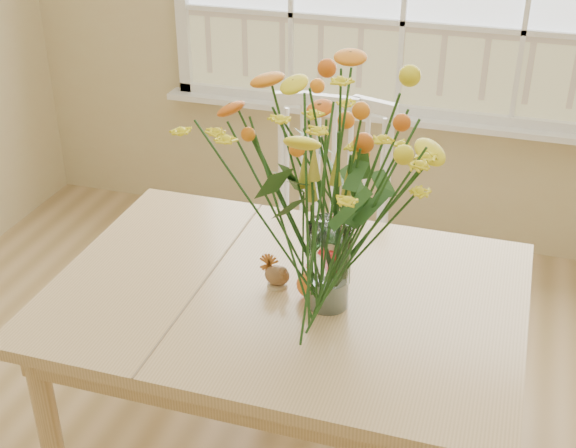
% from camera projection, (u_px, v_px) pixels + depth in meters
% --- Properties ---
extents(dining_table, '(1.42, 1.02, 0.76)m').
position_uv_depth(dining_table, '(286.00, 315.00, 2.39)').
color(dining_table, tan).
rests_on(dining_table, floor).
extents(windsor_chair, '(0.49, 0.47, 1.05)m').
position_uv_depth(windsor_chair, '(326.00, 219.00, 3.11)').
color(windsor_chair, white).
rests_on(windsor_chair, floor).
extents(flower_vase, '(0.57, 0.57, 0.68)m').
position_uv_depth(flower_vase, '(331.00, 180.00, 2.08)').
color(flower_vase, white).
rests_on(flower_vase, dining_table).
extents(pumpkin, '(0.10, 0.10, 0.08)m').
position_uv_depth(pumpkin, '(314.00, 286.00, 2.29)').
color(pumpkin, '#DA5219').
rests_on(pumpkin, dining_table).
extents(turkey_figurine, '(0.08, 0.06, 0.10)m').
position_uv_depth(turkey_figurine, '(277.00, 275.00, 2.34)').
color(turkey_figurine, '#CCB78C').
rests_on(turkey_figurine, dining_table).
extents(dark_gourd, '(0.13, 0.09, 0.07)m').
position_uv_depth(dark_gourd, '(319.00, 258.00, 2.44)').
color(dark_gourd, '#38160F').
rests_on(dark_gourd, dining_table).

